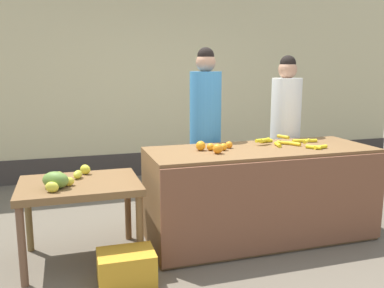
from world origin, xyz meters
name	(u,v)px	position (x,y,z in m)	size (l,w,h in m)	color
ground_plane	(227,240)	(0.00, 0.00, 0.00)	(24.00, 24.00, 0.00)	#665B4C
market_wall_back	(160,61)	(0.00, 2.85, 1.77)	(8.56, 0.23, 3.60)	beige
fruit_stall_counter	(261,194)	(0.34, -0.01, 0.45)	(2.20, 0.85, 0.90)	brown
side_table_wooden	(80,192)	(-1.37, 0.00, 0.62)	(1.01, 0.76, 0.71)	brown
banana_bunch_pile	(290,142)	(0.69, 0.07, 0.93)	(0.70, 0.60, 0.07)	gold
orange_pile	(214,147)	(-0.15, -0.02, 0.95)	(0.37, 0.28, 0.09)	orange
mango_papaya_pile	(61,179)	(-1.51, -0.07, 0.77)	(0.44, 0.62, 0.14)	yellow
vendor_woman_blue_shirt	(205,135)	(-0.01, 0.66, 0.95)	(0.34, 0.34, 1.88)	#33333D
vendor_woman_white_shirt	(285,134)	(0.96, 0.64, 0.91)	(0.34, 0.34, 1.81)	#33333D
produce_crate	(126,268)	(-1.06, -0.52, 0.13)	(0.44, 0.32, 0.26)	gold
produce_sack	(151,201)	(-0.62, 0.66, 0.25)	(0.36, 0.30, 0.50)	tan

